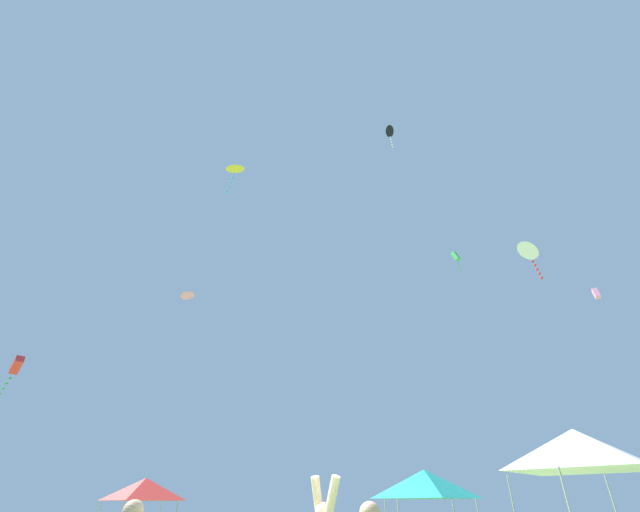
{
  "coord_description": "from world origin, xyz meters",
  "views": [
    {
      "loc": [
        0.25,
        -6.87,
        1.78
      ],
      "look_at": [
        0.81,
        13.84,
        14.21
      ],
      "focal_mm": 23.41,
      "sensor_mm": 36.0,
      "label": 1
    }
  ],
  "objects_px": {
    "kite_green_box": "(456,257)",
    "kite_yellow_delta": "(235,169)",
    "canopy_tent_white": "(578,449)",
    "kite_pink_delta": "(187,295)",
    "kite_black_delta": "(389,132)",
    "kite_red_box": "(16,367)",
    "canopy_tent_red": "(144,489)",
    "kite_pink_box": "(596,293)",
    "kite_white_delta": "(529,251)",
    "canopy_tent_teal": "(425,484)"
  },
  "relations": [
    {
      "from": "canopy_tent_teal",
      "to": "kite_red_box",
      "type": "height_order",
      "value": "kite_red_box"
    },
    {
      "from": "kite_pink_box",
      "to": "kite_pink_delta",
      "type": "bearing_deg",
      "value": 153.7
    },
    {
      "from": "canopy_tent_red",
      "to": "kite_red_box",
      "type": "xyz_separation_m",
      "value": [
        -9.2,
        2.75,
        5.97
      ]
    },
    {
      "from": "canopy_tent_red",
      "to": "kite_yellow_delta",
      "type": "height_order",
      "value": "kite_yellow_delta"
    },
    {
      "from": "canopy_tent_white",
      "to": "kite_pink_delta",
      "type": "height_order",
      "value": "kite_pink_delta"
    },
    {
      "from": "canopy_tent_white",
      "to": "kite_pink_delta",
      "type": "bearing_deg",
      "value": 130.81
    },
    {
      "from": "canopy_tent_teal",
      "to": "kite_green_box",
      "type": "relative_size",
      "value": 1.31
    },
    {
      "from": "canopy_tent_white",
      "to": "kite_black_delta",
      "type": "relative_size",
      "value": 2.72
    },
    {
      "from": "kite_black_delta",
      "to": "kite_pink_delta",
      "type": "bearing_deg",
      "value": 128.48
    },
    {
      "from": "kite_green_box",
      "to": "kite_pink_box",
      "type": "distance_m",
      "value": 12.73
    },
    {
      "from": "canopy_tent_red",
      "to": "kite_pink_box",
      "type": "bearing_deg",
      "value": 3.01
    },
    {
      "from": "kite_red_box",
      "to": "canopy_tent_red",
      "type": "bearing_deg",
      "value": -16.63
    },
    {
      "from": "canopy_tent_teal",
      "to": "kite_black_delta",
      "type": "relative_size",
      "value": 2.04
    },
    {
      "from": "kite_pink_delta",
      "to": "kite_pink_box",
      "type": "xyz_separation_m",
      "value": [
        28.39,
        -14.03,
        -6.26
      ]
    },
    {
      "from": "kite_white_delta",
      "to": "kite_red_box",
      "type": "xyz_separation_m",
      "value": [
        -25.92,
        7.6,
        -3.22
      ]
    },
    {
      "from": "kite_pink_box",
      "to": "canopy_tent_red",
      "type": "bearing_deg",
      "value": -176.99
    },
    {
      "from": "canopy_tent_white",
      "to": "kite_pink_box",
      "type": "xyz_separation_m",
      "value": [
        8.92,
        8.51,
        9.31
      ]
    },
    {
      "from": "kite_black_delta",
      "to": "kite_pink_delta",
      "type": "relative_size",
      "value": 0.81
    },
    {
      "from": "canopy_tent_red",
      "to": "kite_pink_delta",
      "type": "height_order",
      "value": "kite_pink_delta"
    },
    {
      "from": "kite_red_box",
      "to": "kite_pink_box",
      "type": "distance_m",
      "value": 33.3
    },
    {
      "from": "canopy_tent_white",
      "to": "kite_red_box",
      "type": "relative_size",
      "value": 1.59
    },
    {
      "from": "kite_green_box",
      "to": "canopy_tent_red",
      "type": "bearing_deg",
      "value": -152.18
    },
    {
      "from": "canopy_tent_white",
      "to": "kite_yellow_delta",
      "type": "bearing_deg",
      "value": 138.17
    },
    {
      "from": "kite_pink_box",
      "to": "kite_white_delta",
      "type": "bearing_deg",
      "value": -139.25
    },
    {
      "from": "canopy_tent_white",
      "to": "kite_yellow_delta",
      "type": "xyz_separation_m",
      "value": [
        -14.31,
        12.81,
        22.52
      ]
    },
    {
      "from": "kite_white_delta",
      "to": "kite_black_delta",
      "type": "bearing_deg",
      "value": 176.74
    },
    {
      "from": "kite_yellow_delta",
      "to": "kite_green_box",
      "type": "bearing_deg",
      "value": 14.13
    },
    {
      "from": "kite_yellow_delta",
      "to": "kite_pink_delta",
      "type": "bearing_deg",
      "value": 117.91
    },
    {
      "from": "canopy_tent_red",
      "to": "kite_yellow_delta",
      "type": "bearing_deg",
      "value": 84.15
    },
    {
      "from": "canopy_tent_red",
      "to": "kite_white_delta",
      "type": "xyz_separation_m",
      "value": [
        16.72,
        -4.85,
        9.18
      ]
    },
    {
      "from": "canopy_tent_teal",
      "to": "kite_green_box",
      "type": "distance_m",
      "value": 25.14
    },
    {
      "from": "canopy_tent_red",
      "to": "kite_red_box",
      "type": "height_order",
      "value": "kite_red_box"
    },
    {
      "from": "kite_black_delta",
      "to": "kite_green_box",
      "type": "xyz_separation_m",
      "value": [
        8.43,
        14.87,
        1.02
      ]
    },
    {
      "from": "canopy_tent_teal",
      "to": "kite_pink_delta",
      "type": "height_order",
      "value": "kite_pink_delta"
    },
    {
      "from": "canopy_tent_white",
      "to": "kite_green_box",
      "type": "height_order",
      "value": "kite_green_box"
    },
    {
      "from": "canopy_tent_white",
      "to": "kite_white_delta",
      "type": "xyz_separation_m",
      "value": [
        1.84,
        2.41,
        8.37
      ]
    },
    {
      "from": "canopy_tent_red",
      "to": "kite_black_delta",
      "type": "bearing_deg",
      "value": -22.11
    },
    {
      "from": "kite_pink_box",
      "to": "kite_green_box",
      "type": "bearing_deg",
      "value": 114.88
    },
    {
      "from": "kite_red_box",
      "to": "kite_pink_box",
      "type": "xyz_separation_m",
      "value": [
        33.01,
        -1.5,
        4.16
      ]
    },
    {
      "from": "kite_black_delta",
      "to": "kite_red_box",
      "type": "relative_size",
      "value": 0.58
    },
    {
      "from": "kite_green_box",
      "to": "kite_red_box",
      "type": "bearing_deg",
      "value": -165.24
    },
    {
      "from": "kite_pink_box",
      "to": "canopy_tent_teal",
      "type": "bearing_deg",
      "value": -154.59
    },
    {
      "from": "kite_green_box",
      "to": "kite_yellow_delta",
      "type": "bearing_deg",
      "value": -165.87
    },
    {
      "from": "kite_green_box",
      "to": "kite_pink_delta",
      "type": "xyz_separation_m",
      "value": [
        -24.18,
        4.95,
        -1.6
      ]
    },
    {
      "from": "canopy_tent_teal",
      "to": "kite_red_box",
      "type": "distance_m",
      "value": 22.26
    },
    {
      "from": "canopy_tent_red",
      "to": "kite_pink_delta",
      "type": "relative_size",
      "value": 1.65
    },
    {
      "from": "canopy_tent_red",
      "to": "canopy_tent_white",
      "type": "xyz_separation_m",
      "value": [
        14.88,
        -7.26,
        0.81
      ]
    },
    {
      "from": "canopy_tent_white",
      "to": "kite_red_box",
      "type": "height_order",
      "value": "kite_red_box"
    },
    {
      "from": "canopy_tent_white",
      "to": "kite_red_box",
      "type": "bearing_deg",
      "value": 157.43
    },
    {
      "from": "canopy_tent_red",
      "to": "kite_white_delta",
      "type": "height_order",
      "value": "kite_white_delta"
    }
  ]
}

